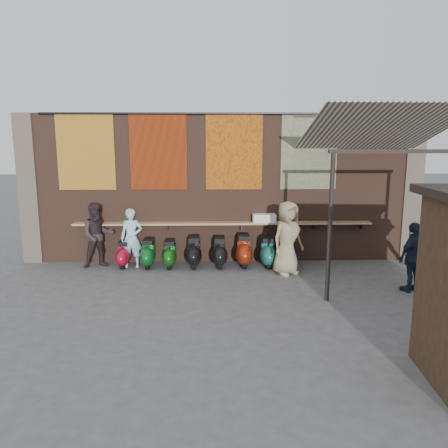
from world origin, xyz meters
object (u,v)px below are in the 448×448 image
at_px(scooter_stool_6, 267,252).
at_px(shopper_tan, 287,238).
at_px(scooter_stool_3, 194,252).
at_px(scooter_stool_2, 170,254).
at_px(scooter_stool_4, 220,252).
at_px(scooter_stool_7, 290,254).
at_px(diner_left, 132,238).
at_px(shelf_box, 264,218).
at_px(scooter_stool_0, 124,254).
at_px(scooter_stool_1, 149,253).
at_px(scooter_stool_5, 244,250).
at_px(shopper_navy, 413,257).
at_px(diner_right, 98,235).

distance_m(scooter_stool_6, shopper_tan, 0.95).
height_order(scooter_stool_3, scooter_stool_6, scooter_stool_3).
relative_size(scooter_stool_2, scooter_stool_4, 0.91).
height_order(scooter_stool_3, scooter_stool_7, scooter_stool_3).
xyz_separation_m(scooter_stool_7, diner_left, (-4.18, 0.03, 0.45)).
xyz_separation_m(scooter_stool_3, diner_left, (-1.63, 0.01, 0.38)).
distance_m(shelf_box, scooter_stool_3, 2.08).
relative_size(scooter_stool_0, scooter_stool_2, 0.97).
bearing_deg(scooter_stool_1, shopper_tan, -11.68).
relative_size(scooter_stool_3, scooter_stool_5, 0.96).
bearing_deg(scooter_stool_5, scooter_stool_4, -176.25).
bearing_deg(scooter_stool_3, shelf_box, 9.38).
height_order(scooter_stool_5, diner_left, diner_left).
bearing_deg(scooter_stool_3, shopper_navy, -22.82).
xyz_separation_m(scooter_stool_2, scooter_stool_5, (1.95, 0.07, 0.06)).
distance_m(scooter_stool_3, scooter_stool_5, 1.31).
distance_m(scooter_stool_3, shopper_tan, 2.50).
distance_m(shelf_box, shopper_navy, 3.86).
distance_m(scooter_stool_3, shopper_navy, 5.32).
bearing_deg(scooter_stool_3, scooter_stool_7, -0.41).
bearing_deg(scooter_stool_6, shelf_box, 98.42).
height_order(scooter_stool_0, shopper_navy, shopper_navy).
xyz_separation_m(shelf_box, scooter_stool_5, (-0.57, -0.27, -0.82)).
distance_m(diner_left, diner_right, 0.88).
xyz_separation_m(scooter_stool_2, diner_right, (-1.87, 0.04, 0.50)).
relative_size(shelf_box, diner_right, 0.35).
bearing_deg(scooter_stool_3, scooter_stool_5, 1.87).
distance_m(shelf_box, scooter_stool_4, 1.51).
height_order(scooter_stool_2, scooter_stool_6, scooter_stool_6).
bearing_deg(diner_left, shelf_box, 3.90).
bearing_deg(shopper_tan, scooter_stool_5, 109.08).
bearing_deg(scooter_stool_5, scooter_stool_1, -179.34).
bearing_deg(shopper_navy, shelf_box, -68.38).
distance_m(scooter_stool_6, diner_left, 3.59).
distance_m(scooter_stool_0, scooter_stool_7, 4.40).
xyz_separation_m(shelf_box, diner_left, (-3.52, -0.30, -0.46)).
xyz_separation_m(scooter_stool_6, shopper_navy, (2.96, -2.02, 0.38)).
relative_size(shelf_box, scooter_stool_3, 0.72).
xyz_separation_m(scooter_stool_5, scooter_stool_7, (1.23, -0.06, -0.08)).
bearing_deg(scooter_stool_6, diner_right, 179.41).
height_order(shelf_box, scooter_stool_6, shelf_box).
bearing_deg(scooter_stool_4, shelf_box, 14.42).
bearing_deg(diner_right, shopper_navy, -35.93).
xyz_separation_m(scooter_stool_4, scooter_stool_7, (1.87, -0.02, -0.06)).
height_order(scooter_stool_1, scooter_stool_6, scooter_stool_6).
xyz_separation_m(scooter_stool_4, shopper_navy, (4.22, -2.06, 0.39)).
height_order(shopper_navy, shopper_tan, shopper_tan).
relative_size(scooter_stool_1, scooter_stool_3, 0.93).
relative_size(scooter_stool_2, scooter_stool_3, 0.89).
height_order(scooter_stool_2, shopper_tan, shopper_tan).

